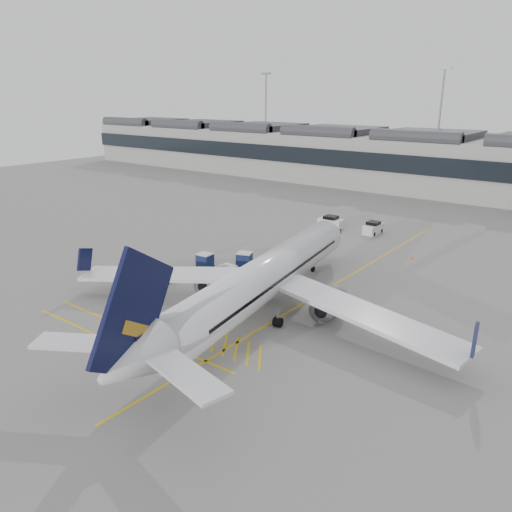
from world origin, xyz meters
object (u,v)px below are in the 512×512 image
Objects in this scene: belt_loader at (279,277)px; ramp_agent_b at (262,289)px; pushback_tug at (160,276)px; baggage_cart_a at (245,260)px; airliner_main at (262,280)px; ramp_agent_a at (295,275)px.

belt_loader is 2.67× the size of ramp_agent_b.
pushback_tug is (-10.37, -7.98, 0.15)m from belt_loader.
belt_loader reaches higher than ramp_agent_b.
belt_loader is 1.96× the size of baggage_cart_a.
airliner_main reaches higher than belt_loader.
belt_loader is at bearing 104.54° from airliner_main.
airliner_main is at bearing -82.46° from belt_loader.
baggage_cart_a is 8.98m from ramp_agent_b.
airliner_main reaches higher than ramp_agent_a.
ramp_agent_a is at bearing 92.92° from airliner_main.
baggage_cart_a is at bearing 126.53° from airliner_main.
baggage_cart_a reaches higher than ramp_agent_a.
belt_loader is 13.09m from pushback_tug.
ramp_agent_b is at bearing 10.07° from pushback_tug.
ramp_agent_a is at bearing 12.19° from belt_loader.
ramp_agent_b is (6.89, -5.75, -0.20)m from baggage_cart_a.
belt_loader is at bearing 30.45° from pushback_tug.
airliner_main is 18.88× the size of baggage_cart_a.
airliner_main reaches higher than pushback_tug.
belt_loader is at bearing 149.21° from ramp_agent_a.
ramp_agent_a is (-1.84, 8.58, -2.40)m from airliner_main.
ramp_agent_b is at bearing 116.68° from airliner_main.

